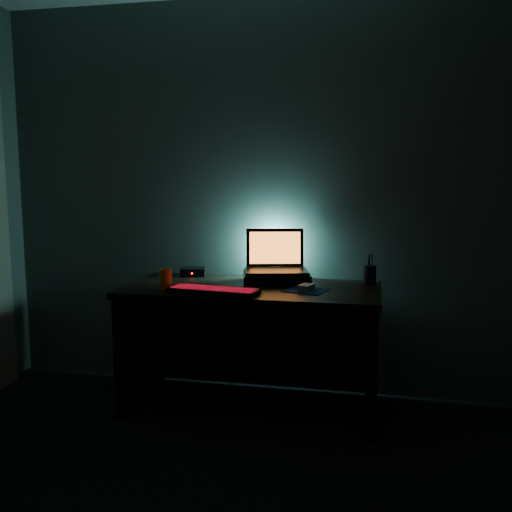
{
  "coord_description": "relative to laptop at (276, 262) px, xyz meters",
  "views": [
    {
      "loc": [
        0.71,
        -1.6,
        1.4
      ],
      "look_at": [
        0.04,
        1.57,
        0.94
      ],
      "focal_mm": 40.0,
      "sensor_mm": 36.0,
      "label": 1
    }
  ],
  "objects": [
    {
      "name": "desk",
      "position": [
        -0.11,
        -0.16,
        -0.38
      ],
      "size": [
        1.5,
        0.7,
        0.75
      ],
      "color": "black",
      "rests_on": "ground"
    },
    {
      "name": "room",
      "position": [
        -0.11,
        -1.83,
        0.38
      ],
      "size": [
        3.5,
        4.0,
        2.5
      ],
      "color": "black",
      "rests_on": "ground"
    },
    {
      "name": "mousepad",
      "position": [
        0.22,
        -0.27,
        -0.12
      ],
      "size": [
        0.27,
        0.25,
        0.0
      ],
      "primitive_type": "cube",
      "rotation": [
        0.0,
        0.0,
        -0.27
      ],
      "color": "navy",
      "rests_on": "desk"
    },
    {
      "name": "laptop",
      "position": [
        0.0,
        0.0,
        0.0
      ],
      "size": [
        0.43,
        0.36,
        0.26
      ],
      "rotation": [
        0.0,
        0.0,
        0.24
      ],
      "color": "black",
      "rests_on": "riser"
    },
    {
      "name": "juice_glass",
      "position": [
        -0.57,
        -0.39,
        -0.06
      ],
      "size": [
        0.09,
        0.09,
        0.12
      ],
      "primitive_type": "cylinder",
      "rotation": [
        0.0,
        0.0,
        -0.44
      ],
      "color": "orange",
      "rests_on": "desk"
    },
    {
      "name": "keyboard",
      "position": [
        -0.27,
        -0.45,
        -0.1
      ],
      "size": [
        0.52,
        0.22,
        0.03
      ],
      "rotation": [
        0.0,
        0.0,
        -0.13
      ],
      "color": "black",
      "rests_on": "desk"
    },
    {
      "name": "router",
      "position": [
        -0.56,
        0.07,
        -0.09
      ],
      "size": [
        0.18,
        0.16,
        0.05
      ],
      "rotation": [
        0.0,
        0.0,
        0.26
      ],
      "color": "black",
      "rests_on": "desk"
    },
    {
      "name": "pen_cup",
      "position": [
        0.57,
        0.01,
        -0.06
      ],
      "size": [
        0.1,
        0.1,
        0.11
      ],
      "primitive_type": "cylinder",
      "rotation": [
        0.0,
        0.0,
        0.27
      ],
      "color": "black",
      "rests_on": "desk"
    },
    {
      "name": "mouse",
      "position": [
        0.22,
        -0.27,
        -0.1
      ],
      "size": [
        0.09,
        0.12,
        0.03
      ],
      "primitive_type": "cube",
      "rotation": [
        0.0,
        0.0,
        -0.27
      ],
      "color": "gray",
      "rests_on": "mousepad"
    },
    {
      "name": "riser",
      "position": [
        0.01,
        -0.05,
        -0.09
      ],
      "size": [
        0.46,
        0.39,
        0.06
      ],
      "primitive_type": "cube",
      "rotation": [
        0.0,
        0.0,
        0.24
      ],
      "color": "black",
      "rests_on": "desk"
    }
  ]
}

